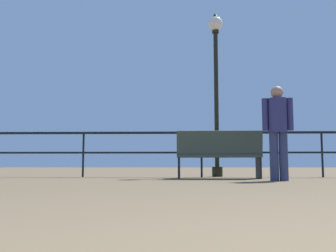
% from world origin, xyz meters
% --- Properties ---
extents(pier_railing, '(20.66, 0.05, 0.98)m').
position_xyz_m(pier_railing, '(-0.00, 7.56, 0.74)').
color(pier_railing, black).
rests_on(pier_railing, ground_plane).
extents(bench_near_left, '(1.63, 0.66, 0.92)m').
position_xyz_m(bench_near_left, '(0.29, 6.73, 0.50)').
color(bench_near_left, '#38443B').
rests_on(bench_near_left, ground_plane).
extents(lamppost_center, '(0.34, 0.34, 3.81)m').
position_xyz_m(lamppost_center, '(0.37, 7.91, 2.40)').
color(lamppost_center, black).
rests_on(lamppost_center, ground_plane).
extents(person_by_bench, '(0.51, 0.31, 1.61)m').
position_xyz_m(person_by_bench, '(1.19, 5.81, 0.92)').
color(person_by_bench, navy).
rests_on(person_by_bench, ground_plane).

